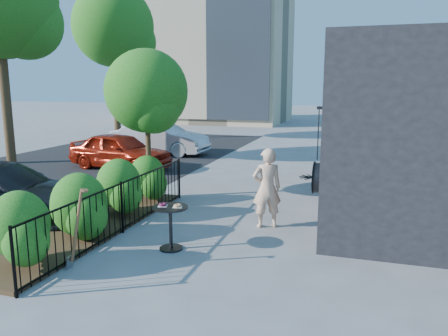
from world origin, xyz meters
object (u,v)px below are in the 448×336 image
(cafe_table, at_px, (171,220))
(woman, at_px, (267,188))
(street_tree_far, at_px, (114,31))
(car_darkgrey, at_px, (1,191))
(car_red, at_px, (120,151))
(shovel, at_px, (75,234))
(car_silver, at_px, (160,138))
(patio_tree, at_px, (148,96))

(cafe_table, distance_m, woman, 2.36)
(street_tree_far, relative_size, car_darkgrey, 1.86)
(street_tree_far, height_order, car_red, street_tree_far)
(street_tree_far, xyz_separation_m, cafe_table, (9.79, -14.51, -5.34))
(cafe_table, bearing_deg, street_tree_far, 124.01)
(woman, relative_size, shovel, 1.20)
(car_red, distance_m, car_silver, 3.59)
(street_tree_far, height_order, car_darkgrey, street_tree_far)
(woman, bearing_deg, shovel, 26.15)
(patio_tree, bearing_deg, car_darkgrey, -132.75)
(cafe_table, distance_m, car_darkgrey, 4.61)
(patio_tree, xyz_separation_m, car_darkgrey, (-2.48, -2.68, -2.12))
(car_red, bearing_deg, cafe_table, -135.14)
(street_tree_far, relative_size, woman, 4.76)
(car_silver, bearing_deg, patio_tree, -153.47)
(shovel, bearing_deg, woman, 51.33)
(car_red, height_order, car_darkgrey, car_red)
(woman, bearing_deg, cafe_table, 26.94)
(patio_tree, relative_size, woman, 2.27)
(street_tree_far, height_order, cafe_table, street_tree_far)
(woman, xyz_separation_m, shovel, (-2.55, -3.18, -0.23))
(patio_tree, relative_size, shovel, 2.72)
(street_tree_far, xyz_separation_m, car_silver, (4.55, -4.06, -5.20))
(patio_tree, bearing_deg, cafe_table, -57.74)
(cafe_table, height_order, shovel, shovel)
(shovel, bearing_deg, car_red, 116.17)
(cafe_table, bearing_deg, shovel, -129.73)
(car_red, xyz_separation_m, car_silver, (-0.10, 3.59, 0.05))
(patio_tree, height_order, cafe_table, patio_tree)
(shovel, xyz_separation_m, car_red, (-4.03, 8.20, 0.03))
(car_darkgrey, bearing_deg, patio_tree, -48.74)
(patio_tree, xyz_separation_m, cafe_table, (2.09, -3.31, -2.19))
(patio_tree, distance_m, car_silver, 8.07)
(car_red, bearing_deg, street_tree_far, 39.33)
(woman, xyz_separation_m, car_red, (-6.58, 5.01, -0.20))
(patio_tree, xyz_separation_m, car_silver, (-3.15, 7.14, -2.05))
(car_silver, bearing_deg, woman, -139.46)
(car_red, bearing_deg, car_silver, 9.65)
(patio_tree, height_order, car_darkgrey, patio_tree)
(woman, height_order, car_red, woman)
(patio_tree, bearing_deg, woman, -22.52)
(patio_tree, bearing_deg, shovel, -78.10)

